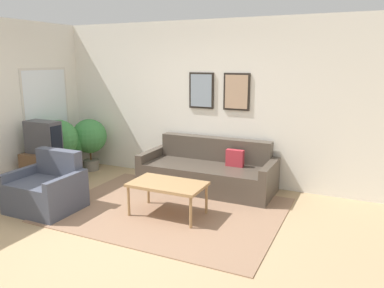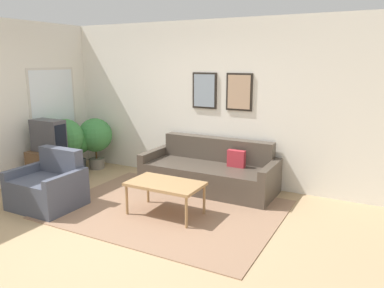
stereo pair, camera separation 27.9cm
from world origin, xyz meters
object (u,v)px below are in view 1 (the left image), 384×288
(couch, at_px, (208,172))
(tv, at_px, (43,137))
(coffee_table, at_px, (168,186))
(potted_plant_tall, at_px, (59,141))
(armchair, at_px, (47,190))

(couch, xyz_separation_m, tv, (-2.52, -0.98, 0.54))
(couch, distance_m, coffee_table, 1.26)
(potted_plant_tall, bearing_deg, armchair, -52.73)
(couch, distance_m, tv, 2.76)
(couch, height_order, coffee_table, couch)
(tv, distance_m, armchair, 1.26)
(coffee_table, relative_size, potted_plant_tall, 0.97)
(armchair, bearing_deg, potted_plant_tall, 126.83)
(armchair, xyz_separation_m, potted_plant_tall, (-0.96, 1.26, 0.38))
(couch, height_order, armchair, armchair)
(coffee_table, relative_size, tv, 1.70)
(tv, height_order, potted_plant_tall, tv)
(coffee_table, bearing_deg, couch, 86.64)
(couch, height_order, tv, tv)
(potted_plant_tall, bearing_deg, tv, -74.13)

